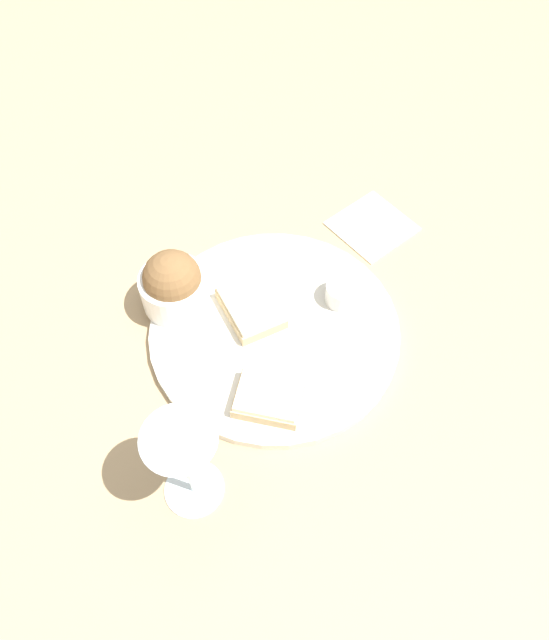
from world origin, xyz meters
name	(u,v)px	position (x,y,z in m)	size (l,w,h in m)	color
ground_plane	(274,333)	(0.00, 0.00, 0.00)	(4.00, 4.00, 0.00)	tan
dinner_plate	(274,330)	(0.00, 0.00, 0.01)	(0.36, 0.36, 0.01)	silver
salad_bowl	(173,284)	(0.14, 0.05, 0.06)	(0.10, 0.10, 0.10)	white
sauce_ramekin	(343,292)	(-0.05, -0.10, 0.03)	(0.05, 0.05, 0.03)	white
cheese_toast_near	(251,308)	(0.04, 0.00, 0.03)	(0.12, 0.11, 0.03)	#D1B27F
cheese_toast_far	(269,398)	(-0.07, 0.10, 0.03)	(0.11, 0.10, 0.03)	#D1B27F
wine_glass	(184,455)	(-0.07, 0.24, 0.11)	(0.08, 0.08, 0.16)	silver
napkin	(372,226)	(0.01, -0.26, 0.00)	(0.13, 0.13, 0.01)	beige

